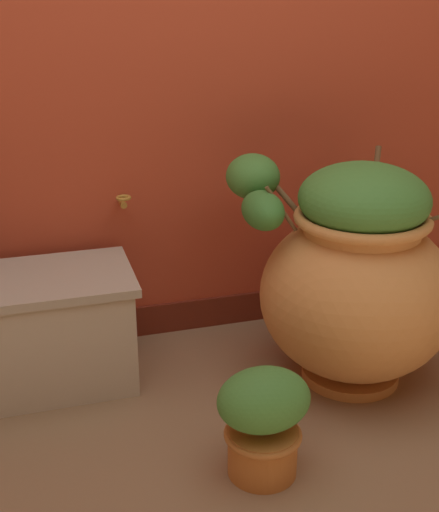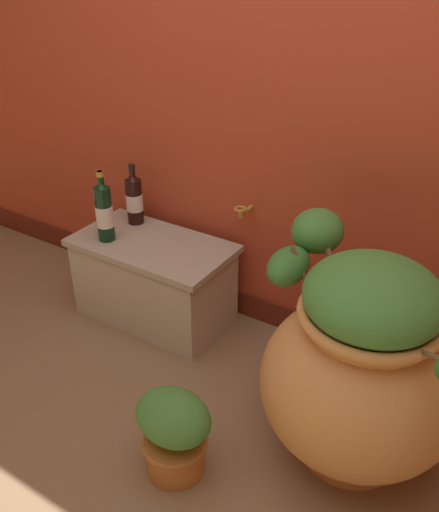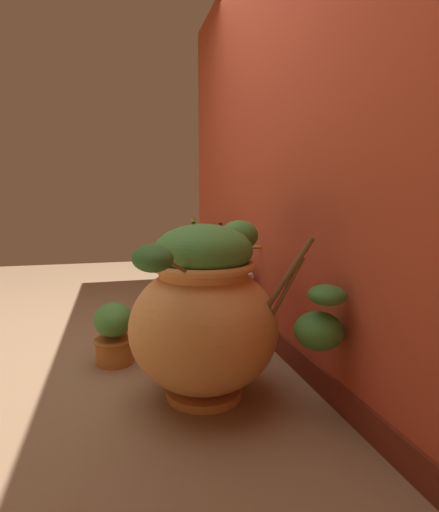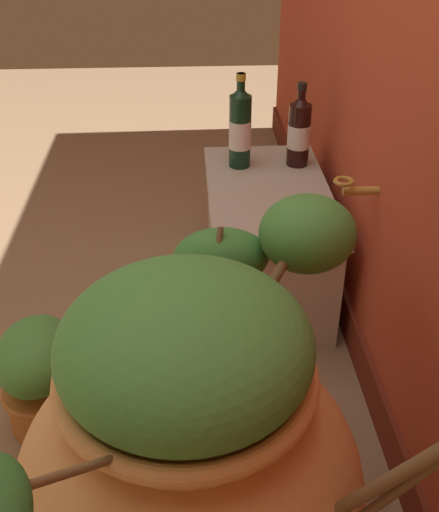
# 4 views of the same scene
# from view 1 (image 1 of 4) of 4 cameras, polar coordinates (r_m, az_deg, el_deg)

# --- Properties ---
(terracotta_urn) EXTENTS (0.86, 0.86, 0.80)m
(terracotta_urn) POSITION_cam_1_polar(r_m,az_deg,el_deg) (2.40, 11.40, -1.60)
(terracotta_urn) COLOR #D68E4C
(terracotta_urn) RESTS_ON ground_plane
(stone_ledge) EXTENTS (0.75, 0.41, 0.41)m
(stone_ledge) POSITION_cam_1_polar(r_m,az_deg,el_deg) (2.47, -15.81, -5.87)
(stone_ledge) COLOR beige
(stone_ledge) RESTS_ON ground_plane
(potted_shrub) EXTENTS (0.27, 0.23, 0.34)m
(potted_shrub) POSITION_cam_1_polar(r_m,az_deg,el_deg) (1.99, 3.70, -13.54)
(potted_shrub) COLOR #C17033
(potted_shrub) RESTS_ON ground_plane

